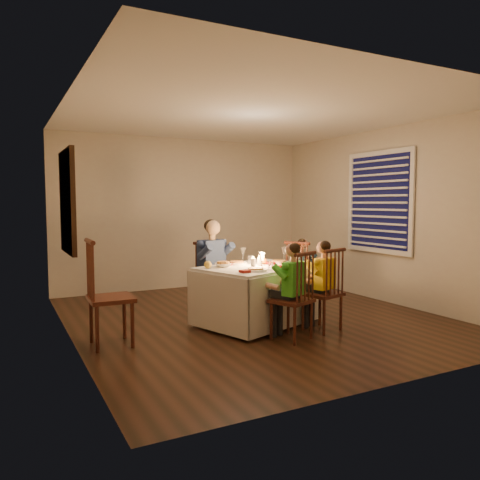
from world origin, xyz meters
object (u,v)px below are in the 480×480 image
chair_extra (112,345)px  adult (213,314)px  child_teal (302,311)px  child_yellow (322,330)px  dining_table (256,283)px  chair_near_left (291,339)px  serving_bowl (223,265)px  child_green (291,339)px  chair_near_right (322,330)px  chair_end (302,311)px  chair_adult (213,314)px

chair_extra → adult: adult is taller
adult → child_teal: 1.24m
child_yellow → child_teal: size_ratio=1.05×
dining_table → adult: bearing=91.5°
chair_near_left → serving_bowl: bearing=-87.3°
chair_near_left → chair_extra: (-1.79, 0.69, 0.00)m
adult → child_teal: size_ratio=1.27×
adult → child_green: (0.27, -1.47, 0.00)m
chair_near_right → child_yellow: (0.00, 0.00, 0.00)m
chair_end → child_green: (-0.90, -1.07, 0.00)m
child_teal → serving_bowl: (-1.30, -0.19, 0.74)m
adult → serving_bowl: bearing=-118.2°
chair_end → child_green: child_green is taller
dining_table → chair_near_left: (0.01, -0.77, -0.51)m
dining_table → chair_end: bearing=-0.5°
child_green → adult: bearing=-101.6°
chair_near_left → adult: 1.50m
chair_adult → adult: (0.00, 0.00, 0.00)m
adult → chair_end: bearing=-34.6°
chair_near_right → serving_bowl: 1.39m
chair_end → chair_near_right: bearing=131.5°
child_green → chair_extra: bearing=-43.1°
chair_end → adult: (-1.17, 0.40, 0.00)m
adult → serving_bowl: 0.96m
chair_near_right → chair_adult: bearing=-74.7°
dining_table → chair_end: (0.90, 0.30, -0.51)m
chair_end → child_yellow: child_yellow is taller
chair_adult → serving_bowl: size_ratio=5.00×
chair_extra → adult: bearing=-61.6°
dining_table → child_yellow: dining_table is taller
chair_near_left → dining_table: bearing=-111.6°
chair_adult → serving_bowl: (-0.13, -0.59, 0.74)m
dining_table → chair_near_right: size_ratio=1.67×
chair_adult → chair_near_left: size_ratio=1.00×
chair_near_left → child_yellow: (0.52, 0.15, 0.00)m
chair_near_left → chair_adult: bearing=-101.6°
chair_extra → child_teal: size_ratio=1.12×
serving_bowl → chair_adult: bearing=77.5°
child_teal → child_green: bearing=113.5°
chair_end → chair_adult: bearing=44.5°
chair_adult → child_yellow: size_ratio=0.92×
chair_near_left → chair_end: bearing=-152.0°
chair_near_right → child_green: bearing=-0.2°
child_green → chair_adult: bearing=-101.6°
dining_table → child_teal: 1.08m
chair_near_right → adult: (-0.80, 1.32, 0.00)m
child_green → serving_bowl: 1.21m
chair_near_left → serving_bowl: size_ratio=5.00×
dining_table → child_teal: size_ratio=1.62×
chair_adult → child_green: child_green is taller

